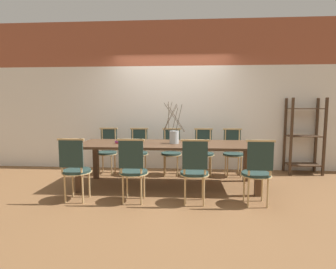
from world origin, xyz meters
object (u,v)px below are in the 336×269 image
object	(u,v)px
book_stack	(122,141)
dining_table	(168,148)
vase_centerpiece	(174,136)
chair_near_center	(194,169)
chair_far_center	(171,150)
shelving_rack	(304,136)

from	to	relation	value
book_stack	dining_table	bearing A→B (deg)	2.91
vase_centerpiece	chair_near_center	bearing A→B (deg)	-68.07
chair_far_center	vase_centerpiece	world-z (taller)	vase_centerpiece
chair_far_center	shelving_rack	bearing A→B (deg)	-174.39
dining_table	vase_centerpiece	distance (m)	0.23
chair_far_center	book_stack	distance (m)	1.20
shelving_rack	chair_far_center	bearing A→B (deg)	-174.39
book_stack	shelving_rack	bearing A→B (deg)	17.69
dining_table	chair_near_center	xyz separation A→B (m)	(0.43, -0.81, -0.17)
vase_centerpiece	dining_table	bearing A→B (deg)	172.99
chair_far_center	vase_centerpiece	xyz separation A→B (m)	(0.09, -0.82, 0.37)
dining_table	shelving_rack	bearing A→B (deg)	21.60
chair_near_center	book_stack	xyz separation A→B (m)	(-1.21, 0.77, 0.28)
chair_far_center	vase_centerpiece	distance (m)	0.91
chair_near_center	vase_centerpiece	size ratio (longest dim) A/B	1.33
chair_far_center	book_stack	xyz separation A→B (m)	(-0.79, -0.85, 0.28)
dining_table	book_stack	xyz separation A→B (m)	(-0.78, -0.04, 0.11)
vase_centerpiece	book_stack	distance (m)	0.89
dining_table	chair_near_center	bearing A→B (deg)	-62.31
chair_near_center	vase_centerpiece	xyz separation A→B (m)	(-0.32, 0.80, 0.37)
chair_near_center	chair_far_center	world-z (taller)	same
chair_far_center	shelving_rack	distance (m)	2.73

